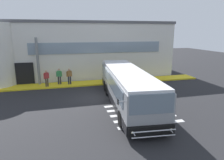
% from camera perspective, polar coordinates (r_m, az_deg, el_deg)
% --- Properties ---
extents(ground_plane, '(80.00, 90.00, 0.02)m').
position_cam_1_polar(ground_plane, '(17.60, -3.22, -4.87)').
color(ground_plane, '#232326').
rests_on(ground_plane, ground).
extents(bay_paint_stripes, '(4.40, 3.96, 0.01)m').
position_cam_1_polar(bay_paint_stripes, '(14.38, 8.15, -9.29)').
color(bay_paint_stripes, silver).
rests_on(bay_paint_stripes, ground).
extents(terminal_building, '(22.63, 13.80, 6.74)m').
position_cam_1_polar(terminal_building, '(28.19, -9.46, 8.96)').
color(terminal_building, silver).
rests_on(terminal_building, ground).
extents(boarding_curb, '(24.83, 2.00, 0.15)m').
position_cam_1_polar(boarding_curb, '(22.11, -5.70, -0.82)').
color(boarding_curb, yellow).
rests_on(boarding_curb, ground).
extents(entry_support_column, '(0.28, 0.28, 4.84)m').
position_cam_1_polar(entry_support_column, '(22.09, -20.31, 4.99)').
color(entry_support_column, slate).
rests_on(entry_support_column, boarding_curb).
extents(bus_main_foreground, '(4.11, 11.94, 2.70)m').
position_cam_1_polar(bus_main_foreground, '(15.61, 4.20, -2.14)').
color(bus_main_foreground, gray).
rests_on(bus_main_foreground, ground).
extents(passenger_near_column, '(0.51, 0.39, 1.68)m').
position_cam_1_polar(passenger_near_column, '(21.10, -18.11, 0.67)').
color(passenger_near_column, '#4C4233').
rests_on(passenger_near_column, boarding_curb).
extents(passenger_by_doorway, '(0.58, 0.42, 1.68)m').
position_cam_1_polar(passenger_by_doorway, '(21.71, -14.77, 1.34)').
color(passenger_by_doorway, '#2D2D33').
rests_on(passenger_by_doorway, boarding_curb).
extents(passenger_at_curb_edge, '(0.58, 0.30, 1.68)m').
position_cam_1_polar(passenger_at_curb_edge, '(21.45, -12.04, 1.25)').
color(passenger_at_curb_edge, '#1E2338').
rests_on(passenger_at_curb_edge, boarding_curb).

